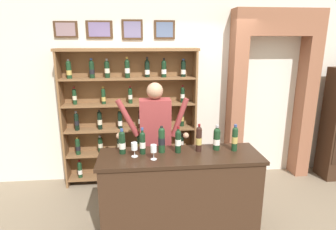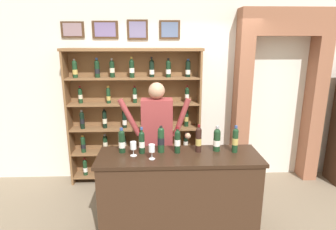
# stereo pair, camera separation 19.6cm
# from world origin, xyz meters

# --- Properties ---
(ground_plane) EXTENTS (14.00, 14.00, 0.02)m
(ground_plane) POSITION_xyz_m (0.00, 0.00, -0.01)
(ground_plane) COLOR #7A6B56
(back_wall) EXTENTS (12.00, 0.19, 3.48)m
(back_wall) POSITION_xyz_m (-0.00, 1.53, 1.74)
(back_wall) COLOR silver
(back_wall) RESTS_ON ground
(wine_shelf) EXTENTS (2.05, 0.30, 2.10)m
(wine_shelf) POSITION_xyz_m (-0.59, 1.31, 1.11)
(wine_shelf) COLOR brown
(wine_shelf) RESTS_ON ground
(archway_doorway) EXTENTS (1.37, 0.45, 2.66)m
(archway_doorway) POSITION_xyz_m (1.65, 1.39, 1.49)
(archway_doorway) COLOR #935B42
(archway_doorway) RESTS_ON ground
(tasting_counter) EXTENTS (1.83, 0.59, 0.96)m
(tasting_counter) POSITION_xyz_m (0.00, -0.00, 0.48)
(tasting_counter) COLOR #382316
(tasting_counter) RESTS_ON ground
(shopkeeper) EXTENTS (0.95, 0.22, 1.70)m
(shopkeeper) POSITION_xyz_m (-0.25, 0.58, 1.05)
(shopkeeper) COLOR #2D3347
(shopkeeper) RESTS_ON ground
(tasting_bottle_prosecco) EXTENTS (0.07, 0.07, 0.29)m
(tasting_bottle_prosecco) POSITION_xyz_m (-0.64, 0.11, 1.10)
(tasting_bottle_prosecco) COLOR black
(tasting_bottle_prosecco) RESTS_ON tasting_counter
(tasting_bottle_riserva) EXTENTS (0.07, 0.07, 0.31)m
(tasting_bottle_riserva) POSITION_xyz_m (-0.42, 0.07, 1.10)
(tasting_bottle_riserva) COLOR black
(tasting_bottle_riserva) RESTS_ON tasting_counter
(tasting_bottle_vin_santo) EXTENTS (0.08, 0.08, 0.31)m
(tasting_bottle_vin_santo) POSITION_xyz_m (-0.20, 0.10, 1.12)
(tasting_bottle_vin_santo) COLOR #19381E
(tasting_bottle_vin_santo) RESTS_ON tasting_counter
(tasting_bottle_grappa) EXTENTS (0.07, 0.07, 0.31)m
(tasting_bottle_grappa) POSITION_xyz_m (-0.01, 0.07, 1.11)
(tasting_bottle_grappa) COLOR black
(tasting_bottle_grappa) RESTS_ON tasting_counter
(tasting_bottle_super_tuscan) EXTENTS (0.07, 0.07, 0.32)m
(tasting_bottle_super_tuscan) POSITION_xyz_m (0.23, 0.09, 1.12)
(tasting_bottle_super_tuscan) COLOR black
(tasting_bottle_super_tuscan) RESTS_ON tasting_counter
(tasting_bottle_brunello) EXTENTS (0.08, 0.08, 0.30)m
(tasting_bottle_brunello) POSITION_xyz_m (0.44, 0.11, 1.10)
(tasting_bottle_brunello) COLOR #19381E
(tasting_bottle_brunello) RESTS_ON tasting_counter
(tasting_bottle_chianti) EXTENTS (0.07, 0.07, 0.32)m
(tasting_bottle_chianti) POSITION_xyz_m (0.64, 0.06, 1.12)
(tasting_bottle_chianti) COLOR #19381E
(tasting_bottle_chianti) RESTS_ON tasting_counter
(wine_glass_right) EXTENTS (0.07, 0.07, 0.17)m
(wine_glass_right) POSITION_xyz_m (-0.30, -0.10, 1.08)
(wine_glass_right) COLOR silver
(wine_glass_right) RESTS_ON tasting_counter
(wine_glass_center) EXTENTS (0.07, 0.07, 0.16)m
(wine_glass_center) POSITION_xyz_m (-0.51, -0.00, 1.07)
(wine_glass_center) COLOR silver
(wine_glass_center) RESTS_ON tasting_counter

